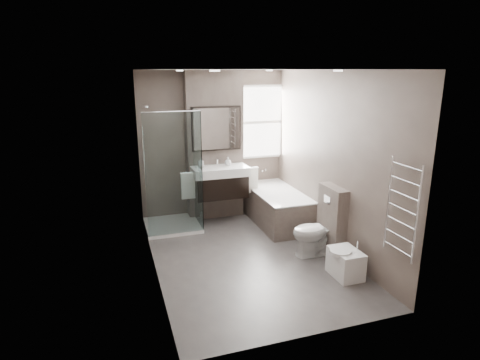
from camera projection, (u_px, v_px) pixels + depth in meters
name	position (u px, v px, depth m)	size (l,w,h in m)	color
room	(247.00, 169.00, 5.45)	(2.70, 3.90, 2.70)	#474341
vanity_pier	(214.00, 146.00, 7.07)	(1.00, 0.25, 2.60)	#5C5048
vanity	(220.00, 182.00, 6.90)	(0.95, 0.47, 0.66)	black
mirror_cabinet	(217.00, 129.00, 6.83)	(0.86, 0.08, 0.76)	black
towel_left	(188.00, 186.00, 6.72)	(0.24, 0.06, 0.44)	white
towel_right	(251.00, 180.00, 7.06)	(0.24, 0.06, 0.44)	white
shower_enclosure	(178.00, 201.00, 6.67)	(0.90, 0.90, 2.00)	white
bathtub	(276.00, 205.00, 6.99)	(0.75, 1.60, 0.57)	#5C5048
window	(260.00, 122.00, 7.34)	(0.98, 0.06, 1.33)	white
toilet	(317.00, 231.00, 5.76)	(0.40, 0.70, 0.72)	white
cistern_box	(332.00, 220.00, 5.79)	(0.19, 0.55, 1.00)	#5C5048
bidet	(345.00, 263.00, 5.18)	(0.40, 0.45, 0.47)	white
towel_radiator	(402.00, 209.00, 4.40)	(0.03, 0.49, 1.10)	silver
soap_bottle_a	(201.00, 163.00, 6.74)	(0.08, 0.08, 0.18)	white
soap_bottle_b	(228.00, 161.00, 6.92)	(0.11, 0.11, 0.15)	white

